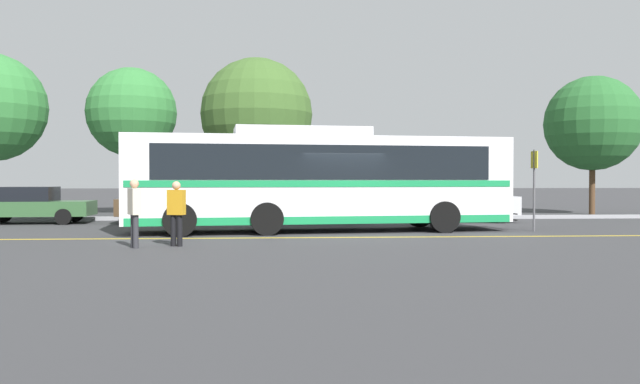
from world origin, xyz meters
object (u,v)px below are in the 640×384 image
pedestrian_1 (134,209)px  tree_3 (257,114)px  parked_car_0 (32,205)px  pedestrian_0 (176,209)px  tree_1 (132,113)px  transit_bus (320,178)px  parked_car_1 (172,205)px  bus_stop_sign (534,180)px  tree_2 (593,124)px  parked_car_3 (461,202)px  parked_car_2 (311,203)px

pedestrian_1 → tree_3: tree_3 is taller
parked_car_0 → pedestrian_1: pedestrian_1 is taller
pedestrian_0 → tree_1: size_ratio=0.23×
transit_bus → tree_3: (-2.33, 8.02, 2.90)m
parked_car_1 → bus_stop_sign: size_ratio=1.51×
parked_car_0 → tree_2: (24.77, 4.84, 3.72)m
parked_car_3 → tree_3: (-8.27, 3.80, 3.85)m
pedestrian_0 → pedestrian_1: size_ratio=0.97×
parked_car_0 → parked_car_3: size_ratio=1.04×
parked_car_0 → pedestrian_0: pedestrian_0 is taller
parked_car_1 → tree_3: 6.25m
tree_1 → transit_bus: bearing=-51.3°
parked_car_0 → parked_car_1: 5.35m
parked_car_2 → tree_2: tree_2 is taller
tree_1 → tree_2: (22.38, -1.25, -0.51)m
transit_bus → bus_stop_sign: bearing=80.1°
transit_bus → pedestrian_0: 5.89m
transit_bus → parked_car_1: size_ratio=3.16×
parked_car_3 → tree_2: 10.13m
tree_2 → parked_car_3: bearing=-147.8°
transit_bus → parked_car_3: size_ratio=2.93×
parked_car_0 → parked_car_2: parked_car_2 is taller
parked_car_0 → parked_car_1: parked_car_0 is taller
parked_car_1 → tree_1: size_ratio=0.57×
parked_car_3 → transit_bus: bearing=125.8°
transit_bus → parked_car_3: bearing=119.2°
parked_car_2 → pedestrian_0: pedestrian_0 is taller
pedestrian_1 → parked_car_0: bearing=-177.3°
parked_car_1 → tree_1: tree_1 is taller
tree_1 → tree_3: tree_3 is taller
parked_car_2 → tree_2: size_ratio=0.67×
parked_car_1 → tree_1: 8.07m
parked_car_1 → parked_car_2: size_ratio=0.89×
transit_bus → pedestrian_1: 6.78m
pedestrian_1 → tree_2: size_ratio=0.25×
parked_car_2 → tree_1: tree_1 is taller
parked_car_1 → parked_car_3: 11.42m
parked_car_2 → tree_3: tree_3 is taller
bus_stop_sign → tree_2: tree_2 is taller
parked_car_3 → pedestrian_0: bearing=131.5°
tree_1 → parked_car_1: bearing=-64.5°
transit_bus → pedestrian_0: (-3.90, -4.34, -0.81)m
bus_stop_sign → tree_2: 12.26m
parked_car_2 → tree_2: (13.98, 4.88, 3.65)m
transit_bus → tree_1: size_ratio=1.79×
tree_3 → parked_car_3: bearing=-24.7°
transit_bus → tree_1: tree_1 is taller
parked_car_2 → tree_3: (-2.29, 3.65, 3.86)m
parked_car_2 → pedestrian_1: 10.24m
pedestrian_0 → parked_car_1: bearing=-62.8°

